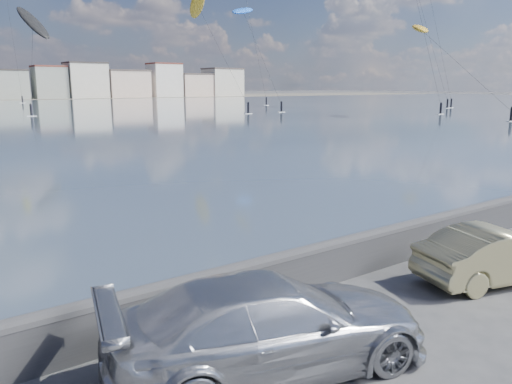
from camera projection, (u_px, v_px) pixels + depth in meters
The scene contains 8 objects.
ground at pixel (342, 359), 8.82m from camera, with size 700.00×700.00×0.00m, color #333335.
seawall at pixel (254, 280), 10.84m from camera, with size 400.00×0.36×1.08m.
car_silver at pixel (270, 324), 8.37m from camera, with size 2.27×5.57×1.62m, color #AFB1B6.
car_champagne at pixel (498, 254), 12.19m from camera, with size 1.45×4.17×1.37m, color tan.
kitesurfer_2 at pixel (243, 12), 96.05m from camera, with size 8.99×17.32×20.38m.
kitesurfer_3 at pixel (33, 23), 82.29m from camera, with size 6.41×12.90×18.35m.
kitesurfer_13 at pixel (198, 6), 89.62m from camera, with size 5.11×17.76×21.30m.
kitesurfer_18 at pixel (421, 30), 74.89m from camera, with size 8.11×18.65×14.55m.
Camera 1 is at (-5.92, -5.60, 4.74)m, focal length 35.00 mm.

